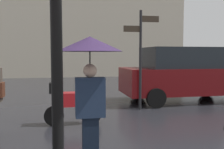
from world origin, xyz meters
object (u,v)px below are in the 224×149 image
Objects in this scene: parked_car_left at (183,74)px; parked_scooter at (71,102)px; street_signpost at (141,50)px; pedestrian_with_umbrella at (90,63)px.

parked_scooter is at bearing -155.78° from parked_car_left.
street_signpost is (2.11, 1.29, 1.25)m from parked_scooter.
parked_car_left is 1.50× the size of street_signpost.
street_signpost is (1.91, 3.56, 0.27)m from pedestrian_with_umbrella.
pedestrian_with_umbrella is 4.05m from street_signpost.
pedestrian_with_umbrella is at bearing -95.55° from parked_scooter.
parked_scooter is (-0.20, 2.27, -0.98)m from pedestrian_with_umbrella.
street_signpost is at bearing 20.81° from parked_scooter.
parked_scooter is 2.77m from street_signpost.
parked_car_left is (3.84, 4.62, -0.56)m from pedestrian_with_umbrella.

